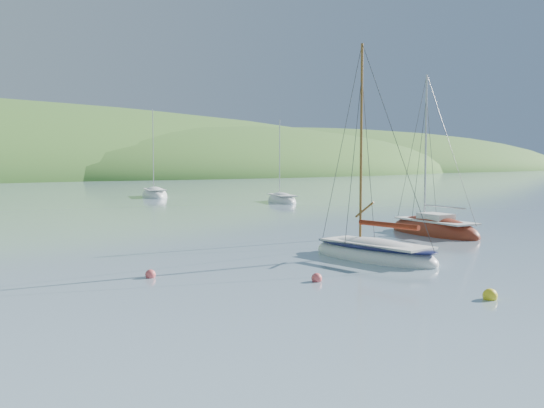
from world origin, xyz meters
TOP-DOWN VIEW (x-y plane):
  - ground at (0.00, 0.00)m, footprint 700.00×700.00m
  - daysailer_white at (4.39, 4.76)m, footprint 2.70×6.94m
  - sloop_red at (14.32, 8.85)m, footprint 3.81×7.53m
  - distant_sloop_b at (19.03, 54.55)m, footprint 5.74×8.85m
  - distant_sloop_d at (25.39, 37.16)m, footprint 4.86×7.28m
  - mooring_buoys at (1.71, 4.26)m, footprint 24.13×15.85m

SIDE VIEW (x-z plane):
  - ground at x=0.00m, z-range 0.00..0.00m
  - mooring_buoys at x=1.71m, z-range -0.12..0.36m
  - distant_sloop_d at x=25.39m, z-range -4.74..5.08m
  - distant_sloop_b at x=19.03m, z-range -5.76..6.15m
  - sloop_red at x=14.32m, z-range -5.11..5.53m
  - daysailer_white at x=4.39m, z-range -5.05..5.52m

